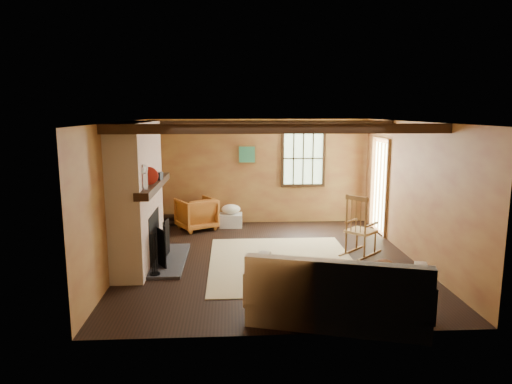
{
  "coord_description": "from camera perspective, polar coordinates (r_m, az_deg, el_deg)",
  "views": [
    {
      "loc": [
        -0.68,
        -7.67,
        2.58
      ],
      "look_at": [
        -0.22,
        0.4,
        1.14
      ],
      "focal_mm": 32.0,
      "sensor_mm": 36.0,
      "label": 1
    }
  ],
  "objects": [
    {
      "name": "sofa",
      "position": [
        5.87,
        10.18,
        -12.72
      ],
      "size": [
        2.37,
        1.54,
        0.89
      ],
      "rotation": [
        0.0,
        0.0,
        -0.28
      ],
      "color": "white",
      "rests_on": "ground"
    },
    {
      "name": "fireplace",
      "position": [
        7.96,
        -14.38,
        -0.89
      ],
      "size": [
        1.02,
        2.3,
        2.4
      ],
      "color": "#AE6043",
      "rests_on": "ground"
    },
    {
      "name": "laundry_basket",
      "position": [
        10.31,
        -3.15,
        -3.55
      ],
      "size": [
        0.51,
        0.4,
        0.3
      ],
      "primitive_type": "cube",
      "rotation": [
        0.0,
        0.0,
        -0.04
      ],
      "color": "silver",
      "rests_on": "ground"
    },
    {
      "name": "rug",
      "position": [
        7.95,
        3.33,
        -8.82
      ],
      "size": [
        2.5,
        3.0,
        0.01
      ],
      "primitive_type": "cube",
      "color": "beige",
      "rests_on": "ground"
    },
    {
      "name": "firewood_pile",
      "position": [
        10.6,
        -10.43,
        -3.44
      ],
      "size": [
        0.71,
        0.13,
        0.26
      ],
      "color": "#4F3422",
      "rests_on": "ground"
    },
    {
      "name": "ground",
      "position": [
        8.12,
        1.75,
        -8.42
      ],
      "size": [
        5.5,
        5.5,
        0.0
      ],
      "primitive_type": "plane",
      "color": "black",
      "rests_on": "ground"
    },
    {
      "name": "basket_pillow",
      "position": [
        10.25,
        -3.16,
        -2.15
      ],
      "size": [
        0.49,
        0.43,
        0.21
      ],
      "primitive_type": "ellipsoid",
      "rotation": [
        0.0,
        0.0,
        0.22
      ],
      "color": "white",
      "rests_on": "laundry_basket"
    },
    {
      "name": "rocking_chair",
      "position": [
        8.47,
        12.86,
        -4.58
      ],
      "size": [
        0.87,
        0.86,
        1.12
      ],
      "rotation": [
        0.0,
        0.0,
        2.33
      ],
      "color": "tan",
      "rests_on": "ground"
    },
    {
      "name": "armchair",
      "position": [
        10.13,
        -7.47,
        -2.69
      ],
      "size": [
        1.03,
        1.04,
        0.7
      ],
      "primitive_type": "imported",
      "rotation": [
        0.0,
        0.0,
        -2.63
      ],
      "color": "#BF6026",
      "rests_on": "ground"
    },
    {
      "name": "room_envelope",
      "position": [
        8.03,
        3.22,
        3.33
      ],
      "size": [
        5.02,
        5.52,
        2.44
      ],
      "color": "olive",
      "rests_on": "ground"
    }
  ]
}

